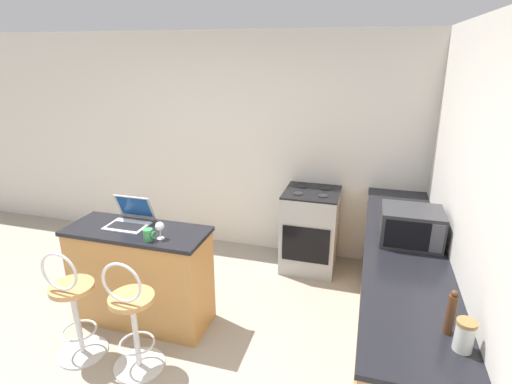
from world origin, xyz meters
TOP-DOWN VIEW (x-y plane):
  - ground_plane at (0.00, 0.00)m, footprint 20.00×20.00m
  - wall_back at (0.00, 2.39)m, footprint 12.00×0.06m
  - wall_right at (2.20, 0.00)m, footprint 0.06×12.00m
  - breakfast_bar at (-0.34, 0.63)m, footprint 1.25×0.50m
  - counter_right at (1.87, 0.93)m, footprint 0.63×2.89m
  - bar_stool_near at (-0.61, 0.07)m, footprint 0.40×0.40m
  - bar_stool_far at (-0.08, 0.07)m, footprint 0.40×0.40m
  - laptop at (-0.45, 0.73)m, footprint 0.35×0.32m
  - microwave at (1.90, 1.03)m, footprint 0.46×0.38m
  - stove_range at (0.96, 2.04)m, footprint 0.60×0.61m
  - pepper_mill at (2.02, -0.07)m, footprint 0.05×0.05m
  - storage_jar at (2.08, -0.19)m, footprint 0.10×0.10m
  - mug_green at (-0.13, 0.48)m, footprint 0.10×0.08m
  - wine_glass_short at (-0.05, 0.53)m, footprint 0.07×0.07m

SIDE VIEW (x-z plane):
  - ground_plane at x=0.00m, z-range 0.00..0.00m
  - bar_stool_near at x=-0.61m, z-range -0.04..0.94m
  - bar_stool_far at x=-0.08m, z-range -0.04..0.94m
  - stove_range at x=0.96m, z-range 0.00..0.92m
  - counter_right at x=1.87m, z-range 0.00..0.92m
  - breakfast_bar at x=-0.34m, z-range 0.00..0.92m
  - mug_green at x=-0.13m, z-range 0.92..1.02m
  - laptop at x=-0.45m, z-range 0.86..1.10m
  - storage_jar at x=2.08m, z-range 0.92..1.09m
  - wine_glass_short at x=-0.05m, z-range 0.95..1.10m
  - pepper_mill at x=2.02m, z-range 0.91..1.18m
  - microwave at x=1.90m, z-range 0.92..1.20m
  - wall_back at x=0.00m, z-range 0.00..2.60m
  - wall_right at x=2.20m, z-range 0.00..2.60m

